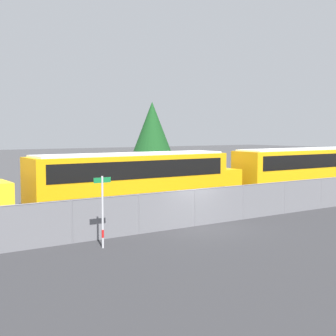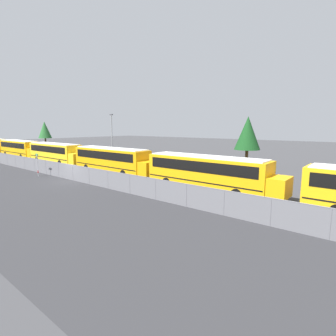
{
  "view_description": "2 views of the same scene",
  "coord_description": "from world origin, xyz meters",
  "px_view_note": "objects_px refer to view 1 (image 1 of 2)",
  "views": [
    {
      "loc": [
        -13.04,
        -17.17,
        4.4
      ],
      "look_at": [
        1.5,
        4.46,
        2.38
      ],
      "focal_mm": 50.0,
      "sensor_mm": 36.0,
      "label": 1
    },
    {
      "loc": [
        25.8,
        -15.32,
        5.87
      ],
      "look_at": [
        9.17,
        5.2,
        1.66
      ],
      "focal_mm": 28.0,
      "sensor_mm": 36.0,
      "label": 2
    }
  ],
  "objects_px": {
    "street_sign": "(103,210)",
    "tree_2": "(152,127)",
    "school_bus_4": "(306,166)",
    "school_bus_3": "(137,176)"
  },
  "relations": [
    {
      "from": "school_bus_4",
      "to": "tree_2",
      "type": "relative_size",
      "value": 1.8
    },
    {
      "from": "school_bus_3",
      "to": "tree_2",
      "type": "height_order",
      "value": "tree_2"
    },
    {
      "from": "school_bus_3",
      "to": "tree_2",
      "type": "bearing_deg",
      "value": 55.39
    },
    {
      "from": "school_bus_3",
      "to": "school_bus_4",
      "type": "bearing_deg",
      "value": -1.46
    },
    {
      "from": "street_sign",
      "to": "tree_2",
      "type": "xyz_separation_m",
      "value": [
        16.26,
        22.5,
        3.42
      ]
    },
    {
      "from": "school_bus_3",
      "to": "street_sign",
      "type": "bearing_deg",
      "value": -128.61
    },
    {
      "from": "school_bus_4",
      "to": "street_sign",
      "type": "xyz_separation_m",
      "value": [
        -19.29,
        -6.4,
        -0.45
      ]
    },
    {
      "from": "street_sign",
      "to": "tree_2",
      "type": "height_order",
      "value": "tree_2"
    },
    {
      "from": "tree_2",
      "to": "school_bus_4",
      "type": "bearing_deg",
      "value": -79.34
    },
    {
      "from": "school_bus_4",
      "to": "tree_2",
      "type": "height_order",
      "value": "tree_2"
    }
  ]
}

